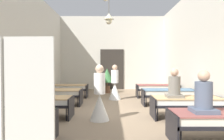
% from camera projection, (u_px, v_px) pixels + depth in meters
% --- Properties ---
extents(ground_plane, '(6.82, 12.85, 0.10)m').
position_uv_depth(ground_plane, '(112.00, 112.00, 6.95)').
color(ground_plane, '#8C755B').
extents(room_shell, '(6.62, 12.45, 4.39)m').
position_uv_depth(room_shell, '(112.00, 46.00, 8.25)').
color(room_shell, beige).
rests_on(room_shell, ground).
extents(bed_left_row_0, '(1.90, 0.84, 0.57)m').
position_uv_depth(bed_left_row_0, '(3.00, 119.00, 4.09)').
color(bed_left_row_0, black).
rests_on(bed_left_row_0, ground).
extents(bed_right_row_0, '(1.90, 0.84, 0.57)m').
position_uv_depth(bed_right_row_0, '(221.00, 119.00, 4.09)').
color(bed_right_row_0, black).
rests_on(bed_right_row_0, ground).
extents(bed_left_row_1, '(1.90, 0.84, 0.57)m').
position_uv_depth(bed_left_row_1, '(38.00, 102.00, 5.99)').
color(bed_left_row_1, black).
rests_on(bed_left_row_1, ground).
extents(bed_right_row_1, '(1.90, 0.84, 0.57)m').
position_uv_depth(bed_right_row_1, '(186.00, 102.00, 5.99)').
color(bed_right_row_1, black).
rests_on(bed_right_row_1, ground).
extents(bed_left_row_2, '(1.90, 0.84, 0.57)m').
position_uv_depth(bed_left_row_2, '(56.00, 93.00, 7.89)').
color(bed_left_row_2, black).
rests_on(bed_left_row_2, ground).
extents(bed_right_row_2, '(1.90, 0.84, 0.57)m').
position_uv_depth(bed_right_row_2, '(168.00, 93.00, 7.89)').
color(bed_right_row_2, black).
rests_on(bed_right_row_2, ground).
extents(bed_left_row_3, '(1.90, 0.84, 0.57)m').
position_uv_depth(bed_left_row_3, '(66.00, 88.00, 9.79)').
color(bed_left_row_3, black).
rests_on(bed_left_row_3, ground).
extents(bed_right_row_3, '(1.90, 0.84, 0.57)m').
position_uv_depth(bed_right_row_3, '(157.00, 88.00, 9.79)').
color(bed_right_row_3, black).
rests_on(bed_right_row_3, ground).
extents(nurse_near_aisle, '(0.52, 0.52, 1.49)m').
position_uv_depth(nurse_near_aisle, '(115.00, 87.00, 9.12)').
color(nurse_near_aisle, white).
rests_on(nurse_near_aisle, ground).
extents(nurse_mid_aisle, '(0.52, 0.52, 1.49)m').
position_uv_depth(nurse_mid_aisle, '(100.00, 100.00, 5.70)').
color(nurse_mid_aisle, white).
rests_on(nurse_mid_aisle, ground).
extents(patient_seated_primary, '(0.44, 0.44, 0.80)m').
position_uv_depth(patient_seated_primary, '(174.00, 87.00, 5.93)').
color(patient_seated_primary, slate).
rests_on(patient_seated_primary, bed_right_row_1).
extents(patient_seated_secondary, '(0.44, 0.44, 0.80)m').
position_uv_depth(patient_seated_secondary, '(204.00, 97.00, 4.04)').
color(patient_seated_secondary, '#515B70').
rests_on(patient_seated_secondary, bed_right_row_0).
extents(potted_plant, '(0.67, 0.67, 1.28)m').
position_uv_depth(potted_plant, '(107.00, 77.00, 11.33)').
color(potted_plant, brown).
rests_on(potted_plant, ground).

